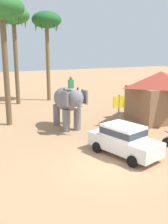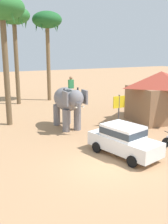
{
  "view_description": "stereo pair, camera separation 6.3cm",
  "coord_description": "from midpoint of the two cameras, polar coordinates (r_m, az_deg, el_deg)",
  "views": [
    {
      "loc": [
        -6.54,
        -10.29,
        5.7
      ],
      "look_at": [
        1.33,
        4.99,
        1.6
      ],
      "focal_mm": 42.3,
      "sensor_mm": 36.0,
      "label": 1
    },
    {
      "loc": [
        -6.48,
        -10.32,
        5.7
      ],
      "look_at": [
        1.33,
        4.99,
        1.6
      ],
      "focal_mm": 42.3,
      "sensor_mm": 36.0,
      "label": 2
    }
  ],
  "objects": [
    {
      "name": "ground_plane",
      "position": [
        13.46,
        4.86,
        -11.69
      ],
      "size": [
        120.0,
        120.0,
        0.0
      ],
      "primitive_type": "plane",
      "color": "tan"
    },
    {
      "name": "car_sedan_foreground",
      "position": [
        14.62,
        8.7,
        -5.79
      ],
      "size": [
        2.63,
        4.39,
        1.7
      ],
      "color": "white",
      "rests_on": "ground"
    },
    {
      "name": "elephant_with_mahout",
      "position": [
        19.14,
        -3.42,
        2.22
      ],
      "size": [
        1.63,
        3.87,
        3.88
      ],
      "color": "slate",
      "rests_on": "ground"
    },
    {
      "name": "palm_tree_left_of_road",
      "position": [
        30.21,
        -7.91,
        18.48
      ],
      "size": [
        3.2,
        3.2,
        9.68
      ],
      "color": "brown",
      "rests_on": "ground"
    },
    {
      "name": "palm_tree_far_back",
      "position": [
        28.7,
        -14.83,
        18.82
      ],
      "size": [
        3.2,
        3.2,
        9.89
      ],
      "color": "brown",
      "rests_on": "ground"
    },
    {
      "name": "palm_tree_leaning_seaward",
      "position": [
        20.69,
        -17.18,
        19.91
      ],
      "size": [
        3.2,
        3.2,
        9.48
      ],
      "color": "brown",
      "rests_on": "ground"
    },
    {
      "name": "roadside_hut",
      "position": [
        22.18,
        16.18,
        3.61
      ],
      "size": [
        5.36,
        4.64,
        4.0
      ],
      "color": "#8C6647",
      "rests_on": "ground"
    },
    {
      "name": "signboard_yellow",
      "position": [
        19.95,
        7.65,
        1.7
      ],
      "size": [
        1.0,
        0.1,
        2.4
      ],
      "color": "#4C4C51",
      "rests_on": "ground"
    }
  ]
}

